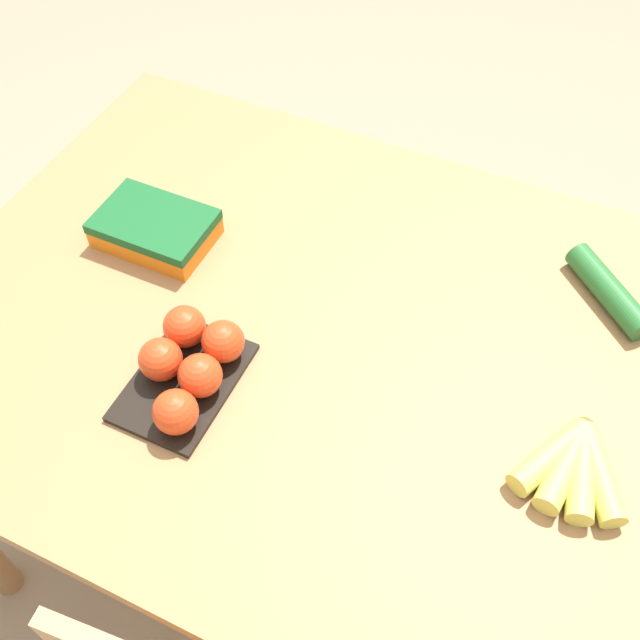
# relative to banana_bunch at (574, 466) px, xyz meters

# --- Properties ---
(ground_plane) EXTENTS (12.00, 12.00, 0.00)m
(ground_plane) POSITION_rel_banana_bunch_xyz_m (0.42, -0.08, -0.79)
(ground_plane) COLOR gray
(dining_table) EXTENTS (1.30, 0.97, 0.78)m
(dining_table) POSITION_rel_banana_bunch_xyz_m (0.42, -0.08, -0.12)
(dining_table) COLOR #9E7044
(dining_table) RESTS_ON ground_plane
(banana_bunch) EXTENTS (0.16, 0.16, 0.04)m
(banana_bunch) POSITION_rel_banana_bunch_xyz_m (0.00, 0.00, 0.00)
(banana_bunch) COLOR brown
(banana_bunch) RESTS_ON dining_table
(tomato_pack) EXTENTS (0.15, 0.21, 0.08)m
(tomato_pack) POSITION_rel_banana_bunch_xyz_m (0.56, 0.09, 0.02)
(tomato_pack) COLOR black
(tomato_pack) RESTS_ON dining_table
(carrot_bag) EXTENTS (0.20, 0.13, 0.05)m
(carrot_bag) POSITION_rel_banana_bunch_xyz_m (0.77, -0.14, 0.01)
(carrot_bag) COLOR orange
(carrot_bag) RESTS_ON dining_table
(cucumber_near) EXTENTS (0.16, 0.16, 0.04)m
(cucumber_near) POSITION_rel_banana_bunch_xyz_m (0.02, -0.33, 0.00)
(cucumber_near) COLOR #236028
(cucumber_near) RESTS_ON dining_table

